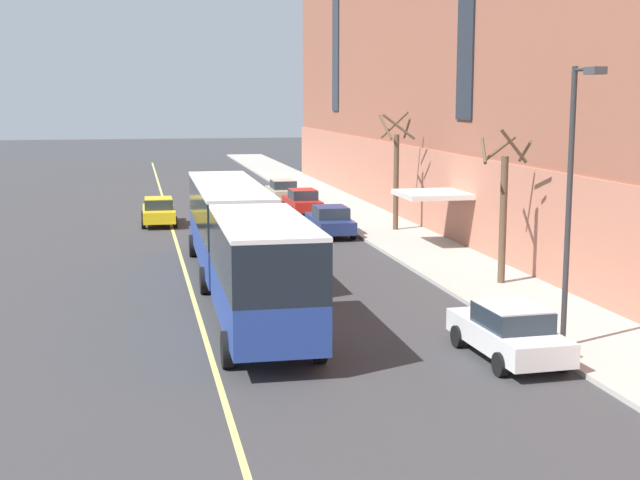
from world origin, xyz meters
TOP-DOWN VIEW (x-y plane):
  - ground_plane at (0.00, 0.00)m, footprint 260.00×260.00m
  - sidewalk at (9.07, 3.00)m, footprint 4.25×160.00m
  - city_bus at (-0.58, 5.13)m, footprint 3.01×20.69m
  - parked_car_white_0 at (5.72, -4.31)m, footprint 2.11×4.60m
  - parked_car_champagne_1 at (5.69, 33.41)m, footprint 1.97×4.40m
  - parked_car_red_2 at (5.84, 26.99)m, footprint 1.96×4.55m
  - parked_car_navy_4 at (5.67, 18.28)m, footprint 2.08×4.73m
  - taxi_cab at (-2.95, 24.07)m, footprint 1.97×4.50m
  - street_tree_mid_block at (9.35, 4.69)m, footprint 1.99×1.94m
  - street_tree_far_uptown at (9.34, 18.75)m, footprint 1.84×1.87m
  - street_lamp at (7.55, -4.11)m, footprint 0.36×1.48m
  - lane_centerline at (-2.29, 3.00)m, footprint 0.16×140.00m

SIDE VIEW (x-z plane):
  - ground_plane at x=0.00m, z-range 0.00..0.00m
  - lane_centerline at x=-2.29m, z-range 0.00..0.01m
  - sidewalk at x=9.07m, z-range 0.00..0.15m
  - parked_car_champagne_1 at x=5.69m, z-range 0.00..1.56m
  - parked_car_red_2 at x=5.84m, z-range 0.00..1.56m
  - taxi_cab at x=-2.95m, z-range 0.00..1.56m
  - parked_car_white_0 at x=5.72m, z-range 0.00..1.56m
  - parked_car_navy_4 at x=5.67m, z-range 0.00..1.56m
  - city_bus at x=-0.58m, z-range 0.29..3.99m
  - street_tree_mid_block at x=9.35m, z-range 0.20..6.07m
  - street_tree_far_uptown at x=9.34m, z-range 0.22..6.46m
  - street_lamp at x=7.55m, z-range 0.95..8.77m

